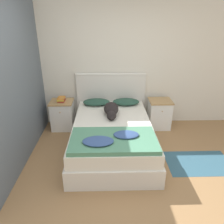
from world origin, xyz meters
name	(u,v)px	position (x,y,z in m)	size (l,w,h in m)	color
ground_plane	(120,188)	(0.00, 0.00, 0.00)	(16.00, 16.00, 0.00)	#997047
wall_back	(115,65)	(0.00, 2.13, 1.27)	(9.00, 0.06, 2.55)	silver
wall_side_left	(21,79)	(-1.52, 1.05, 1.27)	(0.06, 3.10, 2.55)	slate
bed	(112,136)	(-0.08, 0.99, 0.26)	(1.37, 2.09, 0.53)	silver
headboard	(111,98)	(-0.08, 2.06, 0.58)	(1.45, 0.06, 1.12)	silver
nightstand_left	(63,115)	(-1.09, 1.82, 0.31)	(0.46, 0.44, 0.61)	white
nightstand_right	(159,114)	(0.94, 1.82, 0.31)	(0.46, 0.44, 0.61)	white
pillow_left	(96,102)	(-0.38, 1.82, 0.58)	(0.54, 0.34, 0.11)	#284C3D
pillow_right	(126,102)	(0.22, 1.82, 0.58)	(0.54, 0.34, 0.11)	#284C3D
quilt	(113,140)	(-0.09, 0.35, 0.57)	(1.24, 0.71, 0.11)	#4C8466
dog	(111,110)	(-0.09, 1.30, 0.63)	(0.27, 0.65, 0.21)	black
book_stack	(61,99)	(-1.09, 1.81, 0.65)	(0.17, 0.21, 0.09)	#AD2D28
rug	(199,163)	(1.32, 0.53, 0.00)	(1.04, 0.67, 0.00)	#335B70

